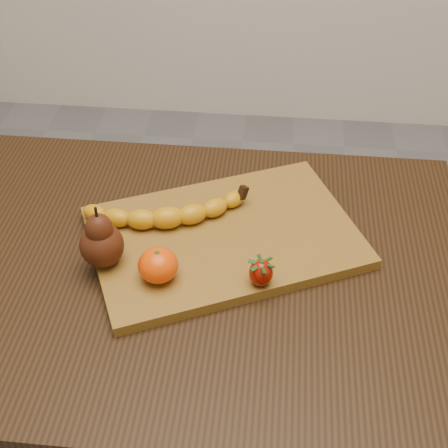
# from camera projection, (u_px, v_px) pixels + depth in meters

# --- Properties ---
(table) EXTENTS (1.00, 0.70, 0.76)m
(table) POSITION_uv_depth(u_px,v_px,m) (182.00, 301.00, 1.12)
(table) COLOR black
(table) RESTS_ON ground
(cutting_board) EXTENTS (0.53, 0.46, 0.02)m
(cutting_board) POSITION_uv_depth(u_px,v_px,m) (224.00, 237.00, 1.09)
(cutting_board) COLOR brown
(cutting_board) RESTS_ON table
(banana) EXTENTS (0.26, 0.13, 0.04)m
(banana) POSITION_uv_depth(u_px,v_px,m) (167.00, 218.00, 1.08)
(banana) COLOR orange
(banana) RESTS_ON cutting_board
(pear) EXTENTS (0.08, 0.08, 0.11)m
(pear) POSITION_uv_depth(u_px,v_px,m) (100.00, 236.00, 0.99)
(pear) COLOR #431B0A
(pear) RESTS_ON cutting_board
(mandarin) EXTENTS (0.08, 0.08, 0.05)m
(mandarin) POSITION_uv_depth(u_px,v_px,m) (158.00, 265.00, 0.98)
(mandarin) COLOR #F44602
(mandarin) RESTS_ON cutting_board
(strawberry) EXTENTS (0.05, 0.05, 0.05)m
(strawberry) POSITION_uv_depth(u_px,v_px,m) (261.00, 272.00, 0.98)
(strawberry) COLOR #901003
(strawberry) RESTS_ON cutting_board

